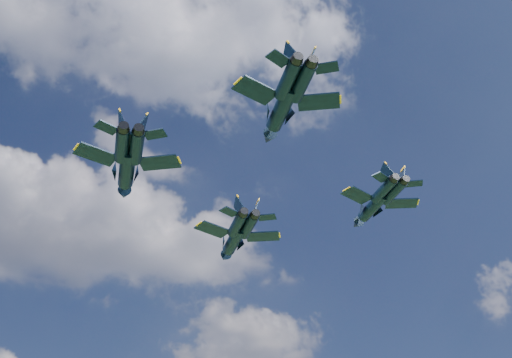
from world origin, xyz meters
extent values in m
cylinder|color=black|center=(5.60, 14.39, 65.72)|extent=(3.37, 10.48, 2.06)
cone|color=black|center=(4.74, 20.97, 65.72)|extent=(2.31, 3.20, 1.95)
ellipsoid|color=brown|center=(5.11, 18.13, 66.35)|extent=(1.53, 3.39, 0.94)
cube|color=black|center=(1.80, 11.59, 65.72)|extent=(6.05, 5.18, 0.21)
cube|color=black|center=(9.98, 12.65, 65.72)|extent=(5.85, 4.21, 0.21)
cube|color=black|center=(3.72, 5.72, 65.72)|extent=(3.23, 2.99, 0.16)
cube|color=black|center=(9.62, 6.49, 65.72)|extent=(3.18, 2.57, 0.16)
cube|color=black|center=(5.31, 6.85, 67.32)|extent=(1.27, 3.22, 3.45)
cube|color=black|center=(7.80, 7.17, 67.32)|extent=(1.56, 3.40, 3.45)
cylinder|color=black|center=(-11.32, -4.79, 64.98)|extent=(2.78, 10.40, 2.06)
cone|color=black|center=(-11.79, 1.82, 64.98)|extent=(2.15, 3.10, 1.94)
ellipsoid|color=brown|center=(-11.59, -1.03, 65.60)|extent=(1.35, 3.34, 0.94)
cube|color=black|center=(-15.26, -7.36, 64.98)|extent=(6.02, 4.98, 0.21)
cube|color=black|center=(-7.06, -6.77, 64.98)|extent=(5.91, 4.44, 0.21)
cube|color=black|center=(-13.69, -13.31, 64.98)|extent=(3.23, 2.91, 0.16)
cube|color=black|center=(-7.76, -12.89, 64.98)|extent=(3.20, 2.68, 0.16)
cube|color=black|center=(-12.04, -12.28, 66.57)|extent=(1.27, 3.26, 3.44)
cube|color=black|center=(-9.54, -12.10, 66.57)|extent=(1.48, 3.36, 3.44)
cylinder|color=black|center=(24.74, 0.77, 65.72)|extent=(3.28, 9.19, 1.80)
cone|color=black|center=(23.77, 6.50, 65.72)|extent=(2.11, 2.85, 1.70)
ellipsoid|color=brown|center=(24.19, 4.03, 66.27)|extent=(1.44, 2.99, 0.82)
cube|color=black|center=(21.52, -1.80, 65.72)|extent=(5.29, 4.63, 0.18)
cube|color=black|center=(28.63, -0.60, 65.72)|extent=(5.06, 3.53, 0.18)
cube|color=black|center=(23.39, -6.87, 65.72)|extent=(2.82, 2.66, 0.14)
cube|color=black|center=(28.52, -6.00, 65.72)|extent=(2.76, 2.18, 0.14)
cube|color=black|center=(24.74, -5.83, 67.12)|extent=(1.22, 2.78, 3.01)
cube|color=black|center=(26.91, -5.46, 67.12)|extent=(1.41, 2.98, 3.01)
cylinder|color=black|center=(6.89, -20.24, 65.04)|extent=(2.89, 9.66, 1.90)
cone|color=black|center=(6.25, -14.14, 65.04)|extent=(2.08, 2.92, 1.80)
ellipsoid|color=brown|center=(6.52, -16.77, 65.62)|extent=(1.35, 3.12, 0.87)
cube|color=black|center=(3.33, -22.74, 65.04)|extent=(5.59, 4.71, 0.19)
cube|color=black|center=(10.90, -21.94, 65.04)|extent=(5.43, 3.98, 0.19)
cube|color=black|center=(4.97, -28.21, 65.04)|extent=(2.99, 2.73, 0.15)
cube|color=black|center=(10.44, -27.63, 65.04)|extent=(2.95, 2.42, 0.15)
cube|color=black|center=(6.46, -27.20, 66.52)|extent=(1.13, 2.99, 3.18)
cube|color=black|center=(8.77, -26.95, 66.52)|extent=(1.42, 3.13, 3.18)
camera|label=1|loc=(-5.06, -77.25, 16.40)|focal=45.00mm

